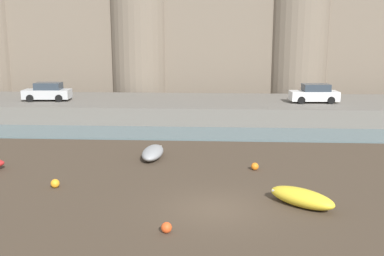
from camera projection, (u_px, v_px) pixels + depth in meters
ground_plane at (215, 209)px, 19.32m from camera, size 160.00×160.00×0.00m
water_channel at (217, 134)px, 33.79m from camera, size 80.00×4.50×0.10m
quay_road at (217, 109)px, 40.73m from camera, size 63.64×10.00×1.57m
castle at (218, 29)px, 48.72m from camera, size 58.88×7.24×20.59m
rowboat_foreground_left at (153, 152)px, 27.18m from camera, size 1.30×3.15×0.70m
rowboat_near_channel_left at (302, 197)px, 19.57m from camera, size 3.10×2.89×0.76m
mooring_buoy_off_centre at (166, 228)px, 16.93m from camera, size 0.42×0.42×0.42m
mooring_buoy_near_channel at (55, 183)px, 21.94m from camera, size 0.43×0.43×0.43m
mooring_buoy_mid_mud at (255, 166)px, 24.82m from camera, size 0.42×0.42×0.42m
car_quay_east at (314, 94)px, 38.93m from camera, size 4.20×2.07×1.62m
car_quay_centre_east at (48, 92)px, 40.12m from camera, size 4.20×2.07×1.62m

